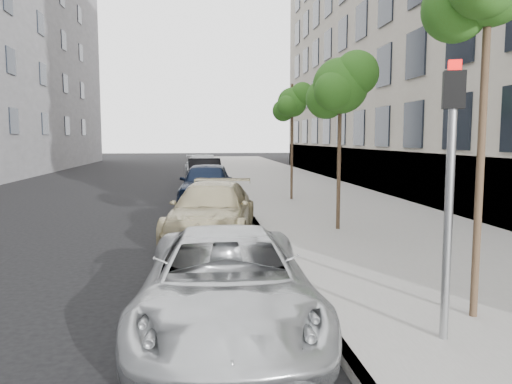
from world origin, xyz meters
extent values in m
cube|color=gray|center=(4.30, 24.00, 0.07)|extent=(6.40, 72.00, 0.14)
cube|color=#9E9B93|center=(1.18, 24.00, 0.07)|extent=(0.15, 72.00, 0.14)
cylinder|color=#38281C|center=(3.20, 1.50, 2.66)|extent=(0.10, 0.10, 5.05)
sphere|color=#2D5816|center=(2.90, 1.75, 4.19)|extent=(0.87, 0.87, 0.87)
cylinder|color=#38281C|center=(3.20, 8.00, 2.34)|extent=(0.10, 0.10, 4.40)
sphere|color=#2D5816|center=(3.20, 8.00, 3.84)|extent=(1.42, 1.42, 1.42)
sphere|color=#2D5816|center=(3.55, 7.80, 4.14)|extent=(1.14, 1.14, 1.14)
sphere|color=#2D5816|center=(2.90, 8.25, 3.54)|extent=(1.06, 1.06, 1.06)
cylinder|color=#38281C|center=(3.20, 14.50, 2.36)|extent=(0.10, 0.10, 4.44)
sphere|color=#2D5816|center=(3.20, 14.50, 3.88)|extent=(1.13, 1.13, 1.13)
sphere|color=#2D5816|center=(3.55, 14.30, 4.18)|extent=(0.90, 0.90, 0.90)
sphere|color=#2D5816|center=(2.90, 14.75, 3.58)|extent=(0.85, 0.85, 0.85)
cylinder|color=#939699|center=(2.44, 0.83, 1.49)|extent=(0.10, 0.10, 2.71)
cube|color=black|center=(2.44, 0.83, 3.06)|extent=(0.29, 0.26, 0.42)
cube|color=red|center=(2.44, 0.83, 3.33)|extent=(0.17, 0.14, 0.12)
imported|color=silver|center=(-0.10, 1.66, 0.65)|extent=(2.35, 4.78, 1.31)
imported|color=tan|center=(-0.10, 7.87, 0.69)|extent=(2.73, 5.04, 1.39)
imported|color=black|center=(-0.10, 14.19, 0.81)|extent=(2.29, 4.87, 1.61)
imported|color=black|center=(-0.10, 20.25, 0.75)|extent=(1.69, 4.61, 1.51)
imported|color=#ADB1B6|center=(-0.10, 25.72, 0.75)|extent=(2.44, 5.28, 1.49)
camera|label=1|loc=(-0.46, -4.59, 2.52)|focal=35.00mm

